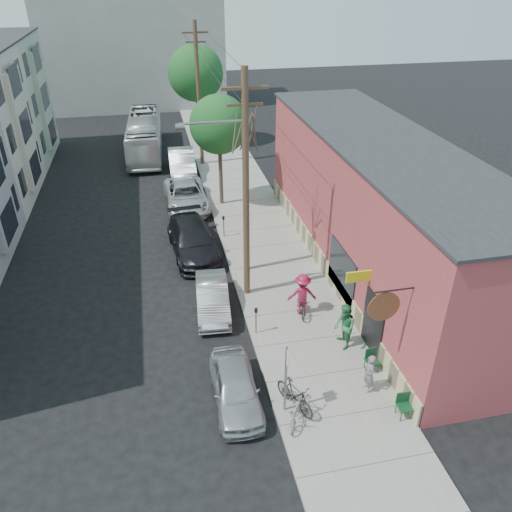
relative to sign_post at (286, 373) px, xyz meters
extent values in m
plane|color=black|center=(-2.35, 3.35, -1.83)|extent=(120.00, 120.00, 0.00)
cube|color=gray|center=(1.90, 14.35, -1.76)|extent=(4.50, 58.00, 0.15)
cube|color=#A03B40|center=(6.65, 8.35, 1.42)|extent=(5.00, 20.00, 6.50)
cube|color=#2B2B2D|center=(6.65, 8.35, 4.72)|extent=(5.20, 20.20, 0.12)
cube|color=#CCB87F|center=(4.13, 8.35, -1.28)|extent=(0.10, 20.00, 1.10)
cube|color=black|center=(4.12, 2.35, -0.53)|extent=(0.10, 1.60, 2.60)
cube|color=black|center=(4.12, 5.85, -0.23)|extent=(0.08, 3.00, 2.20)
cylinder|color=brown|center=(3.20, 0.15, 2.07)|extent=(1.10, 0.06, 1.10)
cube|color=#BBCD18|center=(3.65, 3.15, 1.27)|extent=(1.00, 0.08, 0.45)
cube|color=beige|center=(-11.60, 21.35, 2.67)|extent=(1.10, 3.20, 7.00)
cube|color=#A8B498|center=(-11.60, 29.35, 2.67)|extent=(1.10, 3.20, 7.00)
cube|color=#999894|center=(-4.35, 45.35, 4.17)|extent=(18.00, 8.00, 12.00)
cube|color=slate|center=(0.00, 0.00, -0.28)|extent=(0.07, 0.07, 2.80)
cube|color=silver|center=(0.00, 0.00, 0.72)|extent=(0.02, 0.45, 0.60)
cylinder|color=slate|center=(-0.10, 4.23, -1.13)|extent=(0.06, 0.06, 1.10)
cylinder|color=black|center=(-0.10, 4.23, -0.53)|extent=(0.14, 0.14, 0.18)
cylinder|color=slate|center=(-0.10, 12.88, -1.13)|extent=(0.06, 0.06, 1.10)
cylinder|color=black|center=(-0.10, 12.88, -0.53)|extent=(0.14, 0.14, 0.18)
cylinder|color=#503A28|center=(0.10, 7.21, 3.32)|extent=(0.28, 0.28, 10.00)
cube|color=#503A28|center=(0.10, 7.21, 7.52)|extent=(1.80, 0.12, 0.12)
cube|color=#503A28|center=(0.10, 7.21, 6.92)|extent=(1.40, 0.10, 0.10)
cylinder|color=slate|center=(-2.40, 7.21, 6.22)|extent=(0.35, 0.24, 0.24)
cylinder|color=#503A28|center=(0.10, 24.96, 3.32)|extent=(0.28, 0.28, 10.00)
cube|color=#503A28|center=(0.10, 24.96, 7.52)|extent=(1.80, 0.12, 0.12)
cube|color=#503A28|center=(0.10, 24.96, 6.92)|extent=(1.40, 0.10, 0.10)
cylinder|color=#44392C|center=(0.45, 9.22, 1.52)|extent=(0.24, 0.24, 6.41)
cylinder|color=#44392C|center=(0.45, 17.39, 0.69)|extent=(0.24, 0.24, 4.74)
sphere|color=#1F5923|center=(0.45, 17.39, 3.35)|extent=(3.49, 3.49, 3.49)
cylinder|color=#44392C|center=(0.45, 30.04, 0.99)|extent=(0.24, 0.24, 5.34)
sphere|color=#1F5923|center=(0.45, 30.04, 3.99)|extent=(4.41, 4.41, 4.41)
imported|color=slate|center=(3.12, 0.28, -0.91)|extent=(0.41, 0.59, 1.54)
imported|color=#30794B|center=(3.10, 2.70, -0.71)|extent=(0.75, 0.96, 1.95)
imported|color=maroon|center=(2.13, 5.19, -0.72)|extent=(1.34, 0.89, 1.93)
imported|color=black|center=(2.13, 5.19, -1.25)|extent=(0.81, 1.72, 0.87)
imported|color=black|center=(0.35, 0.03, -1.13)|extent=(1.26, 1.89, 1.11)
imported|color=slate|center=(0.26, -0.57, -1.27)|extent=(1.22, 1.63, 0.82)
imported|color=#A9AAB1|center=(-1.55, 0.86, -1.17)|extent=(1.59, 3.89, 1.32)
imported|color=#9D9EA4|center=(-1.61, 6.37, -1.18)|extent=(1.69, 4.07, 1.31)
imported|color=black|center=(-1.93, 11.61, -1.03)|extent=(2.68, 5.67, 1.60)
imported|color=silver|center=(-1.76, 17.58, -1.08)|extent=(2.67, 5.52, 1.51)
imported|color=#AFB0B7|center=(-1.55, 23.42, -0.97)|extent=(1.91, 5.26, 1.72)
imported|color=silver|center=(-4.05, 28.67, -0.36)|extent=(2.93, 10.65, 2.94)
camera|label=1|loc=(-3.46, -11.61, 11.53)|focal=35.00mm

